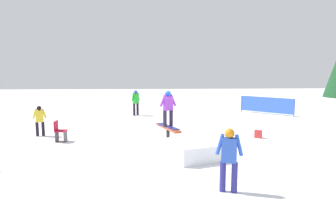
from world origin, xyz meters
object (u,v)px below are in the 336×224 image
at_px(loose_snowboard_white, 242,146).
at_px(folding_chair, 60,132).
at_px(rail_feature, 168,130).
at_px(bystander_green, 136,101).
at_px(main_rider_on_rail, 168,109).
at_px(bystander_yellow, 40,119).
at_px(backpack_on_snow, 258,134).
at_px(bystander_blue, 229,157).

relative_size(loose_snowboard_white, folding_chair, 1.71).
distance_m(rail_feature, bystander_green, 7.85).
bearing_deg(main_rider_on_rail, bystander_green, -11.12).
bearing_deg(rail_feature, bystander_yellow, 52.32).
relative_size(rail_feature, backpack_on_snow, 5.78).
relative_size(rail_feature, bystander_yellow, 1.44).
bearing_deg(backpack_on_snow, bystander_green, -19.72).
height_order(bystander_green, folding_chair, bystander_green).
bearing_deg(main_rider_on_rail, backpack_on_snow, -99.85).
bearing_deg(folding_chair, bystander_blue, -130.97).
distance_m(bystander_green, backpack_on_snow, 8.81).
bearing_deg(bystander_yellow, main_rider_on_rail, 149.29).
xyz_separation_m(rail_feature, backpack_on_snow, (0.97, -4.01, -0.43)).
bearing_deg(main_rider_on_rail, bystander_blue, 170.81).
relative_size(main_rider_on_rail, folding_chair, 1.73).
bearing_deg(backpack_on_snow, rail_feature, 43.52).
height_order(bystander_yellow, loose_snowboard_white, bystander_yellow).
xyz_separation_m(rail_feature, bystander_yellow, (1.81, 5.67, 0.17)).
xyz_separation_m(bystander_blue, folding_chair, (5.72, 5.76, -0.50)).
distance_m(rail_feature, bystander_yellow, 5.95).
distance_m(main_rider_on_rail, bystander_green, 7.86).
xyz_separation_m(main_rider_on_rail, loose_snowboard_white, (-0.55, -2.88, -1.43)).
xyz_separation_m(rail_feature, loose_snowboard_white, (-0.55, -2.88, -0.59)).
bearing_deg(backpack_on_snow, bystander_yellow, 25.02).
bearing_deg(rail_feature, bystander_green, -7.74).
height_order(main_rider_on_rail, bystander_yellow, main_rider_on_rail).
xyz_separation_m(rail_feature, folding_chair, (0.65, 4.48, -0.18)).
relative_size(bystander_green, bystander_blue, 0.98).
xyz_separation_m(bystander_yellow, bystander_blue, (-6.88, -6.95, 0.15)).
bearing_deg(bystander_blue, main_rider_on_rail, -59.28).
xyz_separation_m(bystander_green, folding_chair, (-7.01, 2.82, -0.49)).
relative_size(bystander_green, folding_chair, 1.82).
distance_m(bystander_blue, backpack_on_snow, 6.67).
height_order(bystander_blue, backpack_on_snow, bystander_blue).
height_order(rail_feature, loose_snowboard_white, rail_feature).
height_order(rail_feature, folding_chair, folding_chair).
bearing_deg(backpack_on_snow, loose_snowboard_white, 83.11).
xyz_separation_m(loose_snowboard_white, backpack_on_snow, (1.52, -1.14, 0.16)).
bearing_deg(loose_snowboard_white, folding_chair, 165.08).
bearing_deg(rail_feature, main_rider_on_rail, 0.00).
xyz_separation_m(bystander_blue, backpack_on_snow, (6.03, -2.73, -0.75)).
bearing_deg(bystander_yellow, folding_chair, 122.81).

